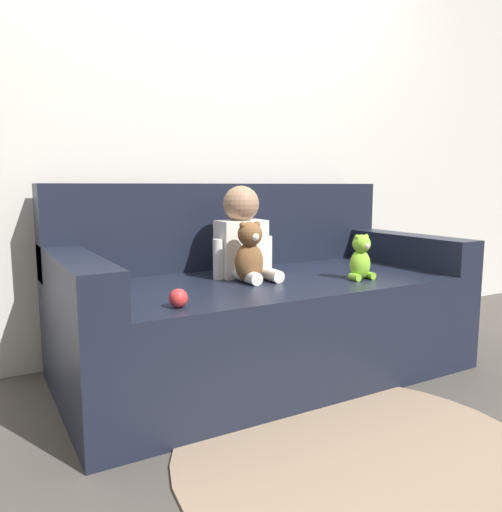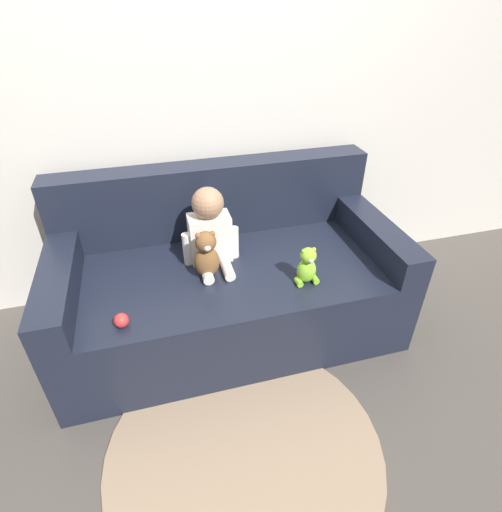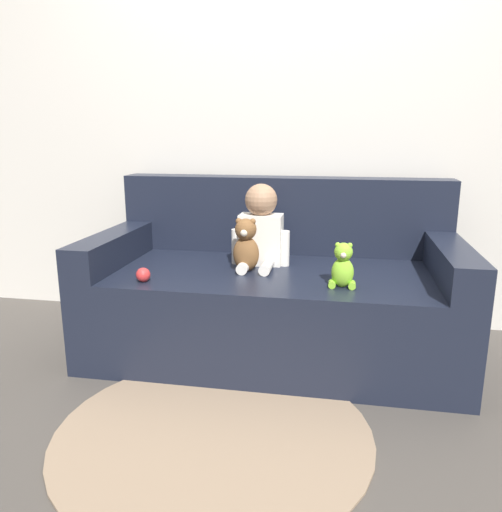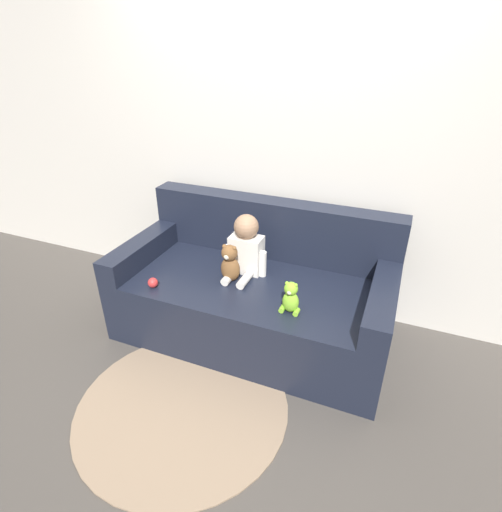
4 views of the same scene
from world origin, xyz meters
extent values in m
plane|color=#4C4742|center=(0.00, 0.00, 0.00)|extent=(12.00, 12.00, 0.00)
cube|color=silver|center=(0.00, 0.56, 1.30)|extent=(8.00, 0.05, 2.60)
cube|color=black|center=(0.00, 0.00, 0.23)|extent=(1.88, 0.95, 0.46)
cube|color=black|center=(0.00, 0.38, 0.68)|extent=(1.88, 0.18, 0.44)
cube|color=black|center=(-0.86, 0.00, 0.55)|extent=(0.16, 0.95, 0.17)
cube|color=black|center=(0.86, 0.00, 0.55)|extent=(0.16, 0.95, 0.17)
cube|color=white|center=(-0.08, 0.08, 0.60)|extent=(0.23, 0.14, 0.27)
sphere|color=#A37A5B|center=(-0.08, 0.08, 0.81)|extent=(0.17, 0.17, 0.17)
cylinder|color=white|center=(-0.14, -0.08, 0.49)|extent=(0.06, 0.18, 0.06)
cylinder|color=white|center=(-0.03, -0.08, 0.49)|extent=(0.06, 0.18, 0.06)
cylinder|color=white|center=(-0.21, 0.06, 0.56)|extent=(0.05, 0.05, 0.19)
cylinder|color=white|center=(0.05, 0.06, 0.56)|extent=(0.05, 0.05, 0.19)
ellipsoid|color=brown|center=(-0.13, -0.08, 0.55)|extent=(0.13, 0.11, 0.18)
sphere|color=brown|center=(-0.13, -0.09, 0.68)|extent=(0.11, 0.11, 0.11)
sphere|color=brown|center=(-0.17, -0.09, 0.72)|extent=(0.03, 0.03, 0.03)
sphere|color=brown|center=(-0.10, -0.09, 0.72)|extent=(0.03, 0.03, 0.03)
sphere|color=beige|center=(-0.13, -0.13, 0.67)|extent=(0.04, 0.04, 0.04)
ellipsoid|color=#8CD133|center=(0.35, -0.26, 0.53)|extent=(0.10, 0.08, 0.14)
sphere|color=#8CD133|center=(0.35, -0.27, 0.63)|extent=(0.08, 0.08, 0.08)
sphere|color=#8CD133|center=(0.32, -0.27, 0.66)|extent=(0.02, 0.02, 0.02)
sphere|color=#8CD133|center=(0.38, -0.27, 0.66)|extent=(0.02, 0.02, 0.02)
sphere|color=beige|center=(0.35, -0.30, 0.62)|extent=(0.03, 0.03, 0.03)
cylinder|color=#8CD133|center=(0.30, -0.28, 0.48)|extent=(0.03, 0.05, 0.03)
cylinder|color=#8CD133|center=(0.39, -0.28, 0.48)|extent=(0.03, 0.05, 0.03)
sphere|color=red|center=(-0.57, -0.35, 0.50)|extent=(0.07, 0.07, 0.07)
cylinder|color=gray|center=(-0.12, -0.80, 0.01)|extent=(1.25, 1.25, 0.01)
camera|label=1|loc=(-1.21, -1.97, 0.89)|focal=35.00mm
camera|label=2|loc=(-0.36, -1.78, 1.74)|focal=28.00mm
camera|label=3|loc=(0.34, -2.48, 1.15)|focal=35.00mm
camera|label=4|loc=(0.88, -2.17, 1.92)|focal=28.00mm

